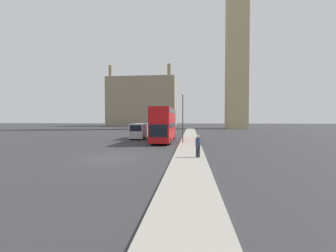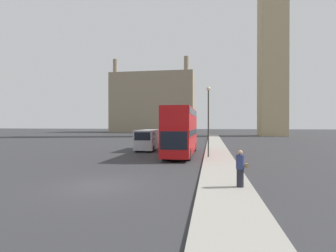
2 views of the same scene
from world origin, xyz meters
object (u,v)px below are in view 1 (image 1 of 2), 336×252
street_lamp (183,110)px  parked_sedan (156,128)px  red_double_decker_bus (164,123)px  white_van (140,131)px  pedestrian (198,146)px  clock_tower (237,15)px

street_lamp → parked_sedan: (-8.06, 29.23, -3.52)m
parked_sedan → red_double_decker_bus: bearing=-78.7°
red_double_decker_bus → street_lamp: street_lamp is taller
white_van → pedestrian: 19.57m
clock_tower → parked_sedan: 47.82m
pedestrian → parked_sedan: pedestrian is taller
red_double_decker_bus → street_lamp: (2.68, -2.30, 1.67)m
clock_tower → white_van: size_ratio=11.81×
street_lamp → parked_sedan: size_ratio=1.39×
pedestrian → red_double_decker_bus: bearing=107.8°
street_lamp → red_double_decker_bus: bearing=139.4°
clock_tower → red_double_decker_bus: size_ratio=6.60×
street_lamp → parked_sedan: 30.52m
clock_tower → street_lamp: bearing=-108.4°
clock_tower → red_double_decker_bus: (-18.71, -45.78, -34.91)m
red_double_decker_bus → parked_sedan: red_double_decker_bus is taller
clock_tower → pedestrian: clock_tower is taller
street_lamp → clock_tower: bearing=71.6°
white_van → pedestrian: (8.63, -17.56, -0.28)m
clock_tower → pedestrian: bearing=-103.7°
pedestrian → clock_tower: bearing=76.3°
clock_tower → street_lamp: clock_tower is taller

